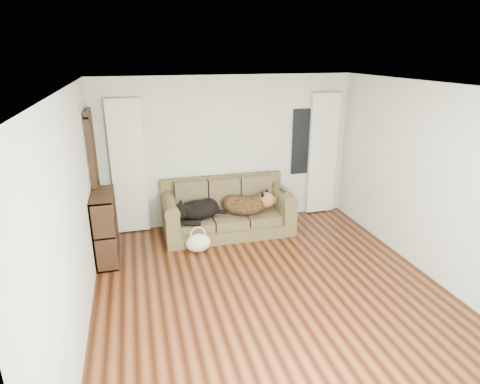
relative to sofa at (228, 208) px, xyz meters
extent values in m
plane|color=black|center=(0.13, -1.97, -0.45)|extent=(5.00, 5.00, 0.00)
plane|color=white|center=(0.13, -1.97, 2.15)|extent=(5.00, 5.00, 0.00)
cube|color=beige|center=(0.13, 0.53, 0.85)|extent=(4.50, 0.04, 2.60)
cube|color=beige|center=(-2.12, -1.97, 0.85)|extent=(0.04, 5.00, 2.60)
cube|color=beige|center=(2.38, -1.97, 0.85)|extent=(0.04, 5.00, 2.60)
cube|color=silver|center=(-1.57, 0.45, 0.70)|extent=(0.55, 0.08, 2.25)
cube|color=silver|center=(1.93, 0.45, 0.70)|extent=(0.55, 0.08, 2.25)
cube|color=black|center=(1.58, 0.50, 0.95)|extent=(0.50, 0.03, 1.20)
cube|color=black|center=(-2.07, 0.08, 0.60)|extent=(0.07, 0.60, 2.10)
cube|color=brown|center=(0.00, 0.00, 0.00)|extent=(2.16, 0.93, 0.88)
ellipsoid|color=black|center=(-0.55, -0.09, 0.03)|extent=(0.79, 0.60, 0.31)
ellipsoid|color=black|center=(0.30, -0.06, 0.04)|extent=(0.92, 0.83, 0.33)
cube|color=black|center=(0.92, -0.14, 0.28)|extent=(0.06, 0.19, 0.02)
ellipsoid|color=beige|center=(-0.61, -0.57, -0.29)|extent=(0.40, 0.31, 0.29)
cube|color=black|center=(-1.96, -0.46, 0.05)|extent=(0.42, 0.87, 1.04)
camera|label=1|loc=(-1.43, -6.18, 2.52)|focal=30.00mm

